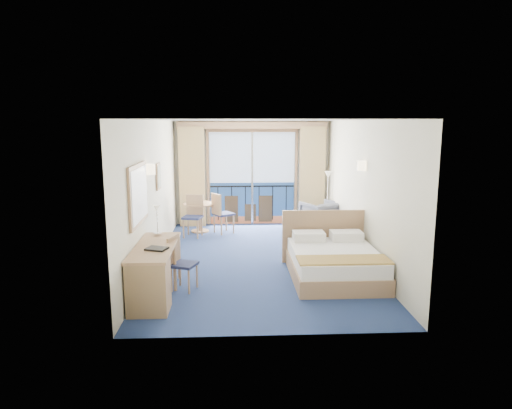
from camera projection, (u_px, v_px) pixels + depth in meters
name	position (u px, v px, depth m)	size (l,w,h in m)	color
floor	(259.00, 259.00, 8.97)	(6.50, 6.50, 0.00)	navy
room_walls	(259.00, 169.00, 8.65)	(4.04, 6.54, 2.72)	beige
balcony_door	(252.00, 181.00, 11.93)	(2.36, 0.03, 2.52)	navy
curtain_left	(192.00, 177.00, 11.68)	(0.65, 0.22, 2.55)	tan
curtain_right	(312.00, 176.00, 11.83)	(0.65, 0.22, 2.55)	tan
pelmet	(252.00, 125.00, 11.55)	(3.80, 0.25, 0.18)	#A27558
mirror	(138.00, 194.00, 7.12)	(0.05, 1.25, 0.95)	#A27558
wall_print	(159.00, 176.00, 9.03)	(0.04, 0.42, 0.52)	#A27558
sconce_left	(150.00, 169.00, 7.96)	(0.18, 0.18, 0.18)	beige
sconce_right	(362.00, 166.00, 8.58)	(0.18, 0.18, 0.18)	beige
bed	(334.00, 261.00, 7.90)	(1.61, 1.92, 1.01)	#A27558
nightstand	(349.00, 246.00, 9.04)	(0.37, 0.36, 0.49)	#997351
phone	(351.00, 231.00, 9.01)	(0.20, 0.16, 0.09)	beige
armchair	(322.00, 217.00, 11.10)	(0.82, 0.85, 0.77)	#454854
floor_lamp	(328.00, 185.00, 11.44)	(0.20, 0.20, 1.45)	silver
desk	(150.00, 279.00, 6.55)	(0.59, 1.72, 0.81)	#A27558
desk_chair	(179.00, 260.00, 7.29)	(0.49, 0.48, 0.88)	#21284E
folder	(157.00, 249.00, 6.73)	(0.30, 0.23, 0.03)	black
desk_lamp	(157.00, 214.00, 7.52)	(0.13, 0.13, 0.48)	silver
round_table	(200.00, 210.00, 11.14)	(0.79, 0.79, 0.71)	#A27558
table_chair_a	(221.00, 211.00, 10.96)	(0.59, 0.58, 0.98)	#21284E
table_chair_b	(194.00, 213.00, 10.72)	(0.50, 0.51, 0.97)	#21284E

